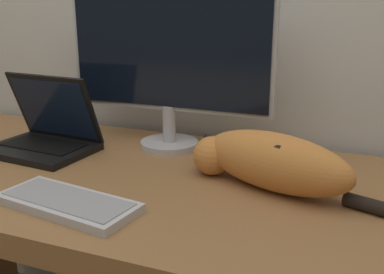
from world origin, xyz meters
TOP-DOWN VIEW (x-y plane):
  - desk at (0.00, 0.38)m, footprint 1.78×0.76m
  - monitor at (-0.03, 0.62)m, footprint 0.64×0.18m
  - laptop at (-0.37, 0.45)m, footprint 0.32×0.25m
  - external_keyboard at (-0.06, 0.14)m, footprint 0.34×0.18m
  - cat at (0.33, 0.41)m, footprint 0.57×0.25m
  - small_toy at (0.34, 0.62)m, footprint 0.04×0.04m

SIDE VIEW (x-z plane):
  - desk at x=0.00m, z-range 0.24..1.00m
  - external_keyboard at x=-0.06m, z-range 0.77..0.79m
  - small_toy at x=0.34m, z-range 0.77..0.81m
  - laptop at x=-0.37m, z-range 0.70..0.93m
  - cat at x=0.33m, z-range 0.77..0.91m
  - monitor at x=-0.03m, z-range 0.79..1.29m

